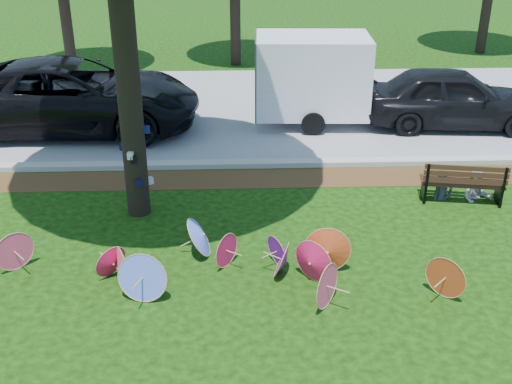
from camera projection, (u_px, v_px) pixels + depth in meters
ground at (228, 301)px, 9.90m from camera, size 90.00×90.00×0.00m
mulch_strip at (229, 179)px, 13.94m from camera, size 90.00×1.00×0.01m
curb at (229, 164)px, 14.55m from camera, size 90.00×0.30×0.12m
street at (229, 108)px, 18.30m from camera, size 90.00×8.00×0.01m
parasol_pile at (235, 261)px, 10.30m from camera, size 7.51×2.31×0.80m
black_van at (72, 96)px, 16.39m from camera, size 6.57×3.19×1.80m
dark_pickup at (453, 98)px, 16.63m from camera, size 4.72×2.21×1.56m
cargo_trailer at (312, 75)px, 16.64m from camera, size 2.96×1.95×2.62m
park_bench at (462, 181)px, 12.86m from camera, size 1.73×0.89×0.86m
person_left at (445, 172)px, 12.82m from camera, size 0.51×0.40×1.21m
person_right at (480, 170)px, 12.83m from camera, size 0.70×0.59×1.25m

